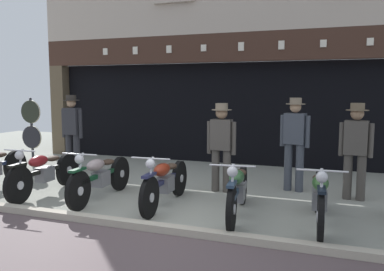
{
  "coord_description": "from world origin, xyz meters",
  "views": [
    {
      "loc": [
        2.31,
        -4.71,
        1.92
      ],
      "look_at": [
        -0.45,
        2.77,
        1.0
      ],
      "focal_mm": 37.54,
      "sensor_mm": 36.0,
      "label": 1
    }
  ],
  "objects_px": {
    "advert_board_near": "(362,104)",
    "motorcycle_right": "(320,196)",
    "motorcycle_center_right": "(238,189)",
    "shopkeeper_center": "(221,143)",
    "assistant_far_right": "(356,146)",
    "salesman_left": "(72,129)",
    "motorcycle_center": "(165,181)",
    "salesman_right": "(295,139)",
    "tyre_sign_pole": "(31,125)",
    "motorcycle_left": "(44,172)",
    "motorcycle_center_left": "(100,176)"
  },
  "relations": [
    {
      "from": "motorcycle_center_right",
      "to": "salesman_right",
      "type": "bearing_deg",
      "value": -115.06
    },
    {
      "from": "motorcycle_right",
      "to": "advert_board_near",
      "type": "bearing_deg",
      "value": -103.15
    },
    {
      "from": "motorcycle_center_right",
      "to": "motorcycle_right",
      "type": "bearing_deg",
      "value": 172.68
    },
    {
      "from": "tyre_sign_pole",
      "to": "motorcycle_left",
      "type": "bearing_deg",
      "value": -44.47
    },
    {
      "from": "motorcycle_right",
      "to": "assistant_far_right",
      "type": "height_order",
      "value": "assistant_far_right"
    },
    {
      "from": "motorcycle_left",
      "to": "tyre_sign_pole",
      "type": "relative_size",
      "value": 1.18
    },
    {
      "from": "salesman_right",
      "to": "tyre_sign_pole",
      "type": "height_order",
      "value": "salesman_right"
    },
    {
      "from": "advert_board_near",
      "to": "motorcycle_right",
      "type": "bearing_deg",
      "value": -99.16
    },
    {
      "from": "motorcycle_center_right",
      "to": "motorcycle_right",
      "type": "distance_m",
      "value": 1.18
    },
    {
      "from": "salesman_right",
      "to": "advert_board_near",
      "type": "height_order",
      "value": "advert_board_near"
    },
    {
      "from": "motorcycle_center_right",
      "to": "tyre_sign_pole",
      "type": "xyz_separation_m",
      "value": [
        -5.82,
        2.19,
        0.6
      ]
    },
    {
      "from": "motorcycle_left",
      "to": "motorcycle_center",
      "type": "bearing_deg",
      "value": 179.24
    },
    {
      "from": "motorcycle_center",
      "to": "tyre_sign_pole",
      "type": "relative_size",
      "value": 1.17
    },
    {
      "from": "assistant_far_right",
      "to": "tyre_sign_pole",
      "type": "xyz_separation_m",
      "value": [
        -7.5,
        0.57,
        0.08
      ]
    },
    {
      "from": "advert_board_near",
      "to": "motorcycle_center_right",
      "type": "bearing_deg",
      "value": -113.41
    },
    {
      "from": "motorcycle_center_left",
      "to": "tyre_sign_pole",
      "type": "bearing_deg",
      "value": -34.49
    },
    {
      "from": "motorcycle_center_left",
      "to": "salesman_right",
      "type": "xyz_separation_m",
      "value": [
        3.09,
        1.79,
        0.56
      ]
    },
    {
      "from": "motorcycle_left",
      "to": "advert_board_near",
      "type": "bearing_deg",
      "value": -144.85
    },
    {
      "from": "motorcycle_center",
      "to": "salesman_left",
      "type": "height_order",
      "value": "salesman_left"
    },
    {
      "from": "tyre_sign_pole",
      "to": "salesman_right",
      "type": "bearing_deg",
      "value": -2.67
    },
    {
      "from": "motorcycle_left",
      "to": "tyre_sign_pole",
      "type": "bearing_deg",
      "value": -47.17
    },
    {
      "from": "salesman_left",
      "to": "motorcycle_center_right",
      "type": "bearing_deg",
      "value": 159.39
    },
    {
      "from": "motorcycle_center_left",
      "to": "motorcycle_center",
      "type": "relative_size",
      "value": 1.02
    },
    {
      "from": "shopkeeper_center",
      "to": "salesman_right",
      "type": "bearing_deg",
      "value": -157.41
    },
    {
      "from": "salesman_left",
      "to": "assistant_far_right",
      "type": "xyz_separation_m",
      "value": [
        6.03,
        -0.24,
        -0.06
      ]
    },
    {
      "from": "tyre_sign_pole",
      "to": "advert_board_near",
      "type": "height_order",
      "value": "advert_board_near"
    },
    {
      "from": "motorcycle_center_right",
      "to": "shopkeeper_center",
      "type": "relative_size",
      "value": 1.24
    },
    {
      "from": "motorcycle_center_left",
      "to": "salesman_right",
      "type": "relative_size",
      "value": 1.15
    },
    {
      "from": "motorcycle_right",
      "to": "motorcycle_center_right",
      "type": "bearing_deg",
      "value": -4.43
    },
    {
      "from": "motorcycle_left",
      "to": "motorcycle_center_right",
      "type": "relative_size",
      "value": 0.98
    },
    {
      "from": "motorcycle_right",
      "to": "assistant_far_right",
      "type": "distance_m",
      "value": 1.78
    },
    {
      "from": "assistant_far_right",
      "to": "advert_board_near",
      "type": "xyz_separation_m",
      "value": [
        0.2,
        2.71,
        0.64
      ]
    },
    {
      "from": "motorcycle_center_left",
      "to": "salesman_right",
      "type": "distance_m",
      "value": 3.62
    },
    {
      "from": "salesman_left",
      "to": "tyre_sign_pole",
      "type": "relative_size",
      "value": 1.05
    },
    {
      "from": "salesman_left",
      "to": "advert_board_near",
      "type": "distance_m",
      "value": 6.72
    },
    {
      "from": "assistant_far_right",
      "to": "advert_board_near",
      "type": "height_order",
      "value": "advert_board_near"
    },
    {
      "from": "motorcycle_left",
      "to": "assistant_far_right",
      "type": "distance_m",
      "value": 5.57
    },
    {
      "from": "shopkeeper_center",
      "to": "tyre_sign_pole",
      "type": "distance_m",
      "value": 5.23
    },
    {
      "from": "motorcycle_right",
      "to": "shopkeeper_center",
      "type": "relative_size",
      "value": 1.21
    },
    {
      "from": "shopkeeper_center",
      "to": "assistant_far_right",
      "type": "relative_size",
      "value": 0.99
    },
    {
      "from": "motorcycle_center",
      "to": "shopkeeper_center",
      "type": "xyz_separation_m",
      "value": [
        0.6,
        1.24,
        0.51
      ]
    },
    {
      "from": "advert_board_near",
      "to": "motorcycle_left",
      "type": "bearing_deg",
      "value": -142.15
    },
    {
      "from": "motorcycle_center",
      "to": "salesman_right",
      "type": "xyz_separation_m",
      "value": [
        1.87,
        1.76,
        0.57
      ]
    },
    {
      "from": "motorcycle_center_left",
      "to": "assistant_far_right",
      "type": "bearing_deg",
      "value": -162.3
    },
    {
      "from": "salesman_left",
      "to": "assistant_far_right",
      "type": "relative_size",
      "value": 1.06
    },
    {
      "from": "motorcycle_center_left",
      "to": "assistant_far_right",
      "type": "height_order",
      "value": "assistant_far_right"
    },
    {
      "from": "motorcycle_center_right",
      "to": "assistant_far_right",
      "type": "distance_m",
      "value": 2.39
    },
    {
      "from": "shopkeeper_center",
      "to": "advert_board_near",
      "type": "distance_m",
      "value": 3.95
    },
    {
      "from": "assistant_far_right",
      "to": "tyre_sign_pole",
      "type": "distance_m",
      "value": 7.52
    },
    {
      "from": "motorcycle_center_right",
      "to": "shopkeeper_center",
      "type": "bearing_deg",
      "value": -71.41
    }
  ]
}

